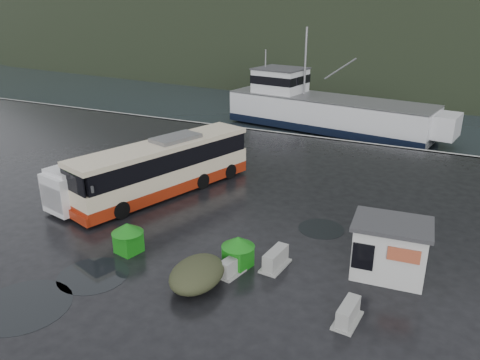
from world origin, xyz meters
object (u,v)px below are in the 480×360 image
at_px(waste_bin_left, 129,252).
at_px(fishing_trawler, 328,116).
at_px(jersey_barrier_a, 233,273).
at_px(ticket_kiosk, 386,274).
at_px(jersey_barrier_c, 347,322).
at_px(jersey_barrier_b, 275,267).
at_px(coach_bus, 166,192).
at_px(white_van, 101,201).
at_px(waste_bin_right, 238,267).
at_px(dome_tent, 197,286).

xyz_separation_m(waste_bin_left, fishing_trawler, (0.53, 29.81, 0.00)).
xyz_separation_m(jersey_barrier_a, fishing_trawler, (-4.39, 29.34, 0.00)).
bearing_deg(ticket_kiosk, jersey_barrier_c, -105.41).
height_order(jersey_barrier_b, jersey_barrier_c, jersey_barrier_b).
bearing_deg(coach_bus, jersey_barrier_b, -11.74).
xyz_separation_m(white_van, fishing_trawler, (5.57, 25.94, 0.00)).
bearing_deg(coach_bus, waste_bin_left, -51.98).
bearing_deg(waste_bin_right, ticket_kiosk, 20.27).
bearing_deg(ticket_kiosk, waste_bin_left, -168.28).
bearing_deg(waste_bin_left, jersey_barrier_b, 14.64).
relative_size(coach_bus, fishing_trawler, 0.48).
distance_m(waste_bin_right, jersey_barrier_a, 0.53).
xyz_separation_m(jersey_barrier_b, jersey_barrier_c, (3.58, -2.24, 0.00)).
bearing_deg(fishing_trawler, jersey_barrier_a, -72.36).
bearing_deg(waste_bin_left, coach_bus, 110.93).
bearing_deg(waste_bin_right, dome_tent, -112.60).
distance_m(white_van, waste_bin_left, 6.35).
xyz_separation_m(ticket_kiosk, jersey_barrier_a, (-5.67, -2.63, 0.00)).
distance_m(jersey_barrier_a, fishing_trawler, 29.66).
bearing_deg(dome_tent, jersey_barrier_c, 3.64).
distance_m(white_van, fishing_trawler, 26.53).
relative_size(coach_bus, white_van, 1.94).
height_order(waste_bin_right, jersey_barrier_c, waste_bin_right).
distance_m(white_van, ticket_kiosk, 15.65).
xyz_separation_m(jersey_barrier_c, fishing_trawler, (-9.36, 30.40, 0.00)).
distance_m(waste_bin_right, ticket_kiosk, 6.07).
relative_size(jersey_barrier_b, fishing_trawler, 0.07).
bearing_deg(dome_tent, waste_bin_left, 166.73).
height_order(ticket_kiosk, jersey_barrier_c, ticket_kiosk).
xyz_separation_m(white_van, ticket_kiosk, (15.63, -0.77, 0.00)).
distance_m(ticket_kiosk, jersey_barrier_c, 3.76).
relative_size(white_van, jersey_barrier_c, 4.03).
height_order(dome_tent, fishing_trawler, fishing_trawler).
bearing_deg(ticket_kiosk, dome_tent, -152.63).
xyz_separation_m(waste_bin_left, jersey_barrier_a, (4.92, 0.47, 0.00)).
xyz_separation_m(dome_tent, jersey_barrier_c, (5.81, 0.37, 0.00)).
bearing_deg(jersey_barrier_b, fishing_trawler, 101.59).
height_order(coach_bus, ticket_kiosk, coach_bus).
height_order(white_van, ticket_kiosk, white_van).
bearing_deg(waste_bin_right, jersey_barrier_a, -87.48).
bearing_deg(waste_bin_right, fishing_trawler, 98.62).
xyz_separation_m(ticket_kiosk, fishing_trawler, (-10.06, 26.71, 0.00)).
bearing_deg(waste_bin_right, waste_bin_left, -168.52).
relative_size(coach_bus, jersey_barrier_a, 7.96).
distance_m(jersey_barrier_b, fishing_trawler, 28.74).
distance_m(ticket_kiosk, jersey_barrier_b, 4.53).
distance_m(coach_bus, ticket_kiosk, 13.50).
distance_m(coach_bus, white_van, 3.66).
bearing_deg(coach_bus, jersey_barrier_a, -22.01).
bearing_deg(dome_tent, jersey_barrier_b, 49.56).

